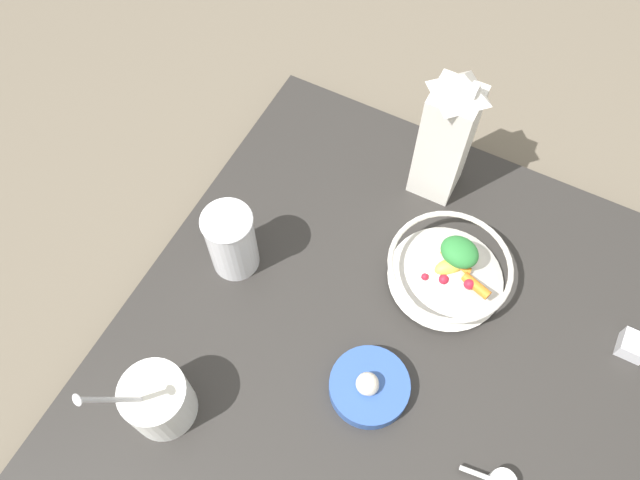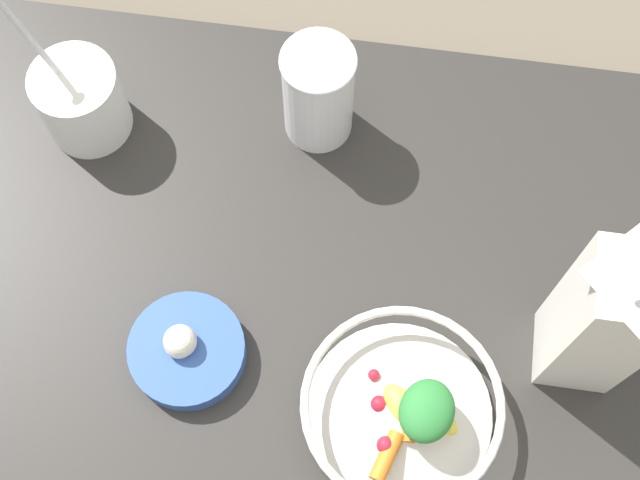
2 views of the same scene
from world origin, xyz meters
name	(u,v)px [view 1 (image 1 of 2)]	position (x,y,z in m)	size (l,w,h in m)	color
ground_plane	(402,371)	(0.00, 0.00, 0.00)	(6.00, 6.00, 0.00)	#665B4C
countertop	(403,368)	(0.00, 0.00, 0.02)	(0.99, 0.99, 0.03)	#2D2B28
fruit_bowl	(449,269)	(0.18, 0.00, 0.07)	(0.22, 0.22, 0.09)	silver
milk_carton	(447,135)	(0.37, 0.10, 0.19)	(0.08, 0.08, 0.30)	silver
yogurt_tub	(158,400)	(-0.25, 0.32, 0.09)	(0.13, 0.11, 0.25)	white
drinking_cup	(231,240)	(0.04, 0.36, 0.11)	(0.09, 0.09, 0.15)	white
spice_jar	(633,346)	(0.21, -0.33, 0.05)	(0.04, 0.04, 0.03)	silver
garlic_bowl	(369,386)	(-0.07, 0.04, 0.05)	(0.13, 0.13, 0.06)	#3356A3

